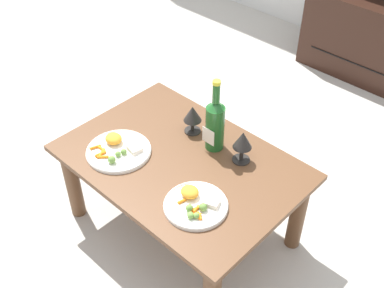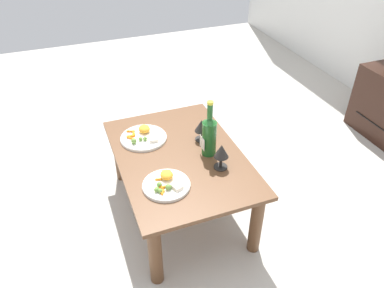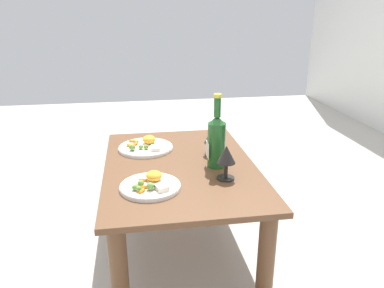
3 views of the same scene
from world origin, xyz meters
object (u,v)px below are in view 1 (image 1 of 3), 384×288
wine_bottle (215,123)px  goblet_left (193,115)px  goblet_right (243,142)px  dinner_plate_right (196,204)px  dining_table (181,174)px  dinner_plate_left (118,150)px

wine_bottle → goblet_left: wine_bottle is taller
goblet_right → wine_bottle: bearing=-175.4°
wine_bottle → dinner_plate_right: 0.38m
dinner_plate_right → goblet_right: bearing=96.9°
dining_table → dinner_plate_left: size_ratio=3.58×
wine_bottle → goblet_right: wine_bottle is taller
wine_bottle → goblet_right: 0.15m
wine_bottle → goblet_left: size_ratio=2.47×
goblet_right → dinner_plate_right: size_ratio=0.61×
dinner_plate_left → dinner_plate_right: bearing=-0.0°
dining_table → goblet_right: (0.19, 0.18, 0.19)m
wine_bottle → dinner_plate_left: bearing=-131.5°
goblet_left → dinner_plate_right: 0.47m
wine_bottle → goblet_left: (-0.14, 0.01, -0.04)m
dining_table → dinner_plate_right: size_ratio=4.05×
dinner_plate_left → goblet_left: bearing=67.4°
goblet_left → dinner_plate_right: size_ratio=0.56×
dining_table → wine_bottle: (0.04, 0.17, 0.21)m
wine_bottle → dinner_plate_left: size_ratio=1.21×
dining_table → dinner_plate_right: dinner_plate_right is taller
dining_table → goblet_left: bearing=119.1°
dining_table → goblet_left: goblet_left is taller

